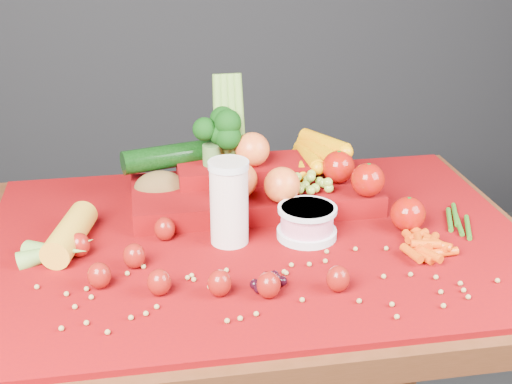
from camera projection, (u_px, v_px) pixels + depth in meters
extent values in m
cube|color=#371C0C|center=(258.00, 253.00, 1.42)|extent=(1.10, 0.80, 0.05)
cube|color=#371C0C|center=(47.00, 338.00, 1.79)|extent=(0.06, 0.06, 0.70)
cube|color=#371C0C|center=(410.00, 303.00, 1.94)|extent=(0.06, 0.06, 0.70)
cube|color=#6C0403|center=(258.00, 240.00, 1.40)|extent=(1.05, 0.75, 0.01)
cylinder|color=beige|center=(229.00, 202.00, 1.35)|extent=(0.07, 0.07, 0.17)
cylinder|color=silver|center=(228.00, 165.00, 1.32)|extent=(0.08, 0.08, 0.01)
cylinder|color=silver|center=(307.00, 233.00, 1.40)|extent=(0.12, 0.12, 0.02)
cylinder|color=pink|center=(307.00, 218.00, 1.38)|extent=(0.10, 0.10, 0.05)
cylinder|color=silver|center=(307.00, 209.00, 1.38)|extent=(0.12, 0.12, 0.01)
ellipsoid|color=maroon|center=(134.00, 256.00, 1.28)|extent=(0.04, 0.04, 0.05)
cone|color=#0C4410|center=(133.00, 245.00, 1.27)|extent=(0.03, 0.03, 0.01)
ellipsoid|color=maroon|center=(99.00, 275.00, 1.22)|extent=(0.04, 0.04, 0.05)
cone|color=#0C4410|center=(98.00, 264.00, 1.21)|extent=(0.03, 0.03, 0.01)
ellipsoid|color=maroon|center=(159.00, 282.00, 1.20)|extent=(0.04, 0.04, 0.05)
cone|color=#0C4410|center=(158.00, 271.00, 1.19)|extent=(0.03, 0.03, 0.01)
ellipsoid|color=maroon|center=(220.00, 283.00, 1.19)|extent=(0.04, 0.04, 0.05)
cone|color=#0C4410|center=(219.00, 271.00, 1.19)|extent=(0.03, 0.03, 0.01)
ellipsoid|color=maroon|center=(269.00, 285.00, 1.19)|extent=(0.04, 0.04, 0.05)
cone|color=#0C4410|center=(269.00, 273.00, 1.18)|extent=(0.03, 0.03, 0.01)
ellipsoid|color=maroon|center=(338.00, 279.00, 1.21)|extent=(0.04, 0.04, 0.05)
cone|color=#0C4410|center=(339.00, 267.00, 1.20)|extent=(0.03, 0.03, 0.01)
ellipsoid|color=maroon|center=(165.00, 229.00, 1.38)|extent=(0.04, 0.04, 0.05)
cone|color=#0C4410|center=(164.00, 218.00, 1.37)|extent=(0.03, 0.03, 0.01)
ellipsoid|color=maroon|center=(79.00, 245.00, 1.32)|extent=(0.04, 0.04, 0.05)
cone|color=#0C4410|center=(78.00, 234.00, 1.31)|extent=(0.03, 0.03, 0.01)
cylinder|color=gold|center=(70.00, 234.00, 1.35)|extent=(0.10, 0.19, 0.06)
ellipsoid|color=brown|center=(160.00, 188.00, 1.52)|extent=(0.11, 0.08, 0.08)
cube|color=#6C0403|center=(255.00, 195.00, 1.53)|extent=(0.52, 0.22, 0.04)
cube|color=#6C0403|center=(242.00, 170.00, 1.56)|extent=(0.28, 0.12, 0.03)
sphere|color=maroon|center=(368.00, 180.00, 1.46)|extent=(0.07, 0.07, 0.07)
sphere|color=maroon|center=(408.00, 214.00, 1.41)|extent=(0.07, 0.07, 0.07)
sphere|color=maroon|center=(338.00, 167.00, 1.53)|extent=(0.07, 0.07, 0.07)
sphere|color=red|center=(240.00, 180.00, 1.45)|extent=(0.07, 0.07, 0.07)
sphere|color=red|center=(282.00, 185.00, 1.43)|extent=(0.07, 0.07, 0.07)
sphere|color=red|center=(252.00, 149.00, 1.52)|extent=(0.07, 0.07, 0.07)
cylinder|color=#D39A00|center=(300.00, 163.00, 1.59)|extent=(0.06, 0.15, 0.04)
cylinder|color=#D39A00|center=(309.00, 156.00, 1.59)|extent=(0.04, 0.14, 0.04)
cylinder|color=#D39A00|center=(318.00, 150.00, 1.59)|extent=(0.07, 0.15, 0.04)
cylinder|color=#D39A00|center=(324.00, 143.00, 1.59)|extent=(0.09, 0.14, 0.04)
cylinder|color=#3F662D|center=(212.00, 155.00, 1.53)|extent=(0.04, 0.04, 0.04)
cylinder|color=olive|center=(218.00, 125.00, 1.55)|extent=(0.03, 0.06, 0.22)
cylinder|color=olive|center=(225.00, 125.00, 1.55)|extent=(0.02, 0.06, 0.22)
cylinder|color=olive|center=(233.00, 124.00, 1.55)|extent=(0.02, 0.06, 0.22)
cylinder|color=olive|center=(240.00, 124.00, 1.55)|extent=(0.03, 0.06, 0.22)
cylinder|color=black|center=(176.00, 155.00, 1.56)|extent=(0.24, 0.11, 0.05)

